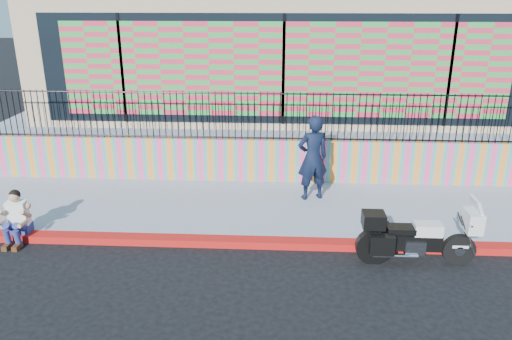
{
  "coord_description": "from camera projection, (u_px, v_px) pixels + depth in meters",
  "views": [
    {
      "loc": [
        -0.0,
        -8.78,
        4.77
      ],
      "look_at": [
        -0.55,
        1.2,
        1.17
      ],
      "focal_mm": 35.0,
      "sensor_mm": 36.0,
      "label": 1
    }
  ],
  "objects": [
    {
      "name": "mural_wall",
      "position": [
        282.0,
        160.0,
        12.68
      ],
      "size": [
        16.0,
        0.2,
        1.1
      ],
      "primitive_type": "cube",
      "color": "#FF4383",
      "rests_on": "sidewalk"
    },
    {
      "name": "storefront_building",
      "position": [
        284.0,
        40.0,
        16.4
      ],
      "size": [
        14.0,
        8.06,
        4.0
      ],
      "color": "#C9AF86",
      "rests_on": "elevated_platform"
    },
    {
      "name": "seated_man",
      "position": [
        15.0,
        222.0,
        9.86
      ],
      "size": [
        0.54,
        0.71,
        1.06
      ],
      "color": "navy",
      "rests_on": "ground"
    },
    {
      "name": "elevated_platform",
      "position": [
        283.0,
        116.0,
        17.49
      ],
      "size": [
        16.0,
        10.0,
        1.25
      ],
      "primitive_type": "cube",
      "color": "gray",
      "rests_on": "ground"
    },
    {
      "name": "police_officer",
      "position": [
        313.0,
        158.0,
        11.46
      ],
      "size": [
        0.84,
        0.68,
        2.0
      ],
      "primitive_type": "imported",
      "rotation": [
        0.0,
        0.0,
        3.46
      ],
      "color": "black",
      "rests_on": "sidewalk"
    },
    {
      "name": "red_curb",
      "position": [
        280.0,
        243.0,
        9.83
      ],
      "size": [
        16.0,
        0.3,
        0.15
      ],
      "primitive_type": "cube",
      "color": "red",
      "rests_on": "ground"
    },
    {
      "name": "ground",
      "position": [
        280.0,
        246.0,
        9.86
      ],
      "size": [
        90.0,
        90.0,
        0.0
      ],
      "primitive_type": "plane",
      "color": "black",
      "rests_on": "ground"
    },
    {
      "name": "police_motorcycle",
      "position": [
        415.0,
        236.0,
        9.08
      ],
      "size": [
        2.14,
        0.71,
        1.33
      ],
      "color": "black",
      "rests_on": "ground"
    },
    {
      "name": "sidewalk",
      "position": [
        281.0,
        209.0,
        11.38
      ],
      "size": [
        16.0,
        3.0,
        0.15
      ],
      "primitive_type": "cube",
      "color": "gray",
      "rests_on": "ground"
    },
    {
      "name": "metal_fence",
      "position": [
        283.0,
        116.0,
        12.29
      ],
      "size": [
        15.8,
        0.04,
        1.2
      ],
      "primitive_type": null,
      "color": "black",
      "rests_on": "mural_wall"
    }
  ]
}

